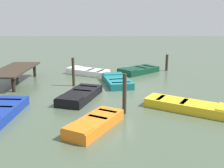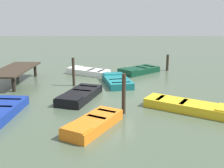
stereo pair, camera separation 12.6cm
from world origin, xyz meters
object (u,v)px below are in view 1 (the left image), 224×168
at_px(rowboat_teal, 117,81).
at_px(rowboat_yellow, 191,106).
at_px(rowboat_dark_green, 138,70).
at_px(mooring_piling_far_left, 167,63).
at_px(mooring_piling_mid_left, 125,94).
at_px(mooring_piling_near_right, 73,72).
at_px(rowboat_black, 80,95).
at_px(rowboat_white, 88,72).
at_px(dock_segment, 14,70).
at_px(rowboat_orange, 95,123).

xyz_separation_m(rowboat_teal, rowboat_yellow, (-4.81, -3.30, -0.00)).
relative_size(rowboat_dark_green, mooring_piling_far_left, 2.62).
xyz_separation_m(rowboat_dark_green, mooring_piling_mid_left, (-8.42, 1.43, 0.68)).
height_order(mooring_piling_near_right, mooring_piling_far_left, mooring_piling_near_right).
relative_size(rowboat_yellow, mooring_piling_mid_left, 2.28).
relative_size(rowboat_teal, mooring_piling_far_left, 2.63).
bearing_deg(rowboat_black, rowboat_white, -161.71).
relative_size(dock_segment, rowboat_black, 1.41).
distance_m(mooring_piling_near_right, mooring_piling_mid_left, 5.51).
relative_size(rowboat_yellow, rowboat_orange, 1.37).
height_order(rowboat_black, mooring_piling_near_right, mooring_piling_near_right).
distance_m(rowboat_black, mooring_piling_mid_left, 3.08).
bearing_deg(dock_segment, rowboat_white, -58.29).
bearing_deg(mooring_piling_near_right, rowboat_dark_green, -49.26).
bearing_deg(rowboat_orange, rowboat_yellow, 142.78).
relative_size(dock_segment, mooring_piling_far_left, 3.90).
height_order(dock_segment, mooring_piling_mid_left, mooring_piling_mid_left).
bearing_deg(rowboat_white, rowboat_black, 119.61).
bearing_deg(mooring_piling_near_right, rowboat_white, -9.95).
xyz_separation_m(mooring_piling_near_right, mooring_piling_mid_left, (-4.70, -2.89, 0.03)).
bearing_deg(rowboat_dark_green, mooring_piling_near_right, -1.21).
height_order(rowboat_teal, rowboat_white, same).
distance_m(rowboat_dark_green, mooring_piling_mid_left, 8.57).
distance_m(rowboat_teal, rowboat_yellow, 5.83).
relative_size(rowboat_yellow, mooring_piling_near_right, 2.35).
bearing_deg(mooring_piling_near_right, rowboat_teal, -81.28).
height_order(dock_segment, rowboat_teal, dock_segment).
distance_m(rowboat_orange, mooring_piling_far_left, 12.07).
bearing_deg(rowboat_white, rowboat_teal, 154.99).
bearing_deg(dock_segment, rowboat_black, -124.55).
bearing_deg(mooring_piling_far_left, rowboat_orange, 155.83).
bearing_deg(rowboat_teal, mooring_piling_mid_left, 170.91).
distance_m(rowboat_dark_green, rowboat_orange, 10.41).
bearing_deg(rowboat_black, dock_segment, -109.17).
relative_size(rowboat_white, mooring_piling_near_right, 1.88).
xyz_separation_m(dock_segment, rowboat_teal, (-0.26, -6.47, -0.62)).
xyz_separation_m(rowboat_dark_green, mooring_piling_far_left, (0.94, -2.29, 0.41)).
bearing_deg(mooring_piling_near_right, dock_segment, 80.15).
xyz_separation_m(rowboat_teal, rowboat_orange, (-6.75, 0.97, 0.00)).
distance_m(dock_segment, rowboat_dark_green, 8.73).
xyz_separation_m(dock_segment, rowboat_orange, (-7.01, -5.50, -0.62)).
bearing_deg(mooring_piling_mid_left, rowboat_teal, 2.73).
bearing_deg(mooring_piling_mid_left, rowboat_white, 16.41).
xyz_separation_m(rowboat_orange, mooring_piling_mid_left, (1.64, -1.21, 0.68)).
xyz_separation_m(rowboat_orange, mooring_piling_near_right, (6.34, 1.68, 0.66)).
distance_m(rowboat_dark_green, mooring_piling_near_right, 5.74).
height_order(rowboat_teal, rowboat_dark_green, same).
height_order(dock_segment, rowboat_orange, dock_segment).
distance_m(dock_segment, mooring_piling_far_left, 11.18).
bearing_deg(rowboat_dark_green, rowboat_white, -34.12).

